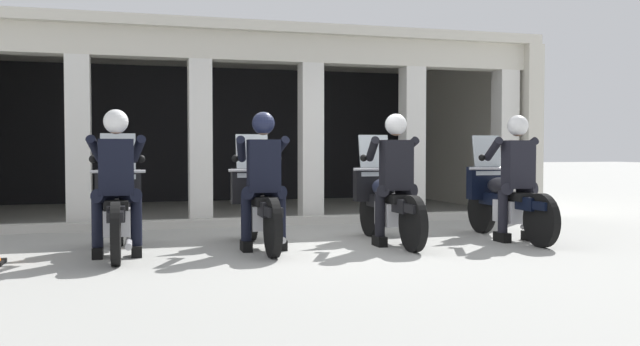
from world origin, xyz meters
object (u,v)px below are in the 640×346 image
police_officer_far_left (116,170)px  police_officer_far_right (517,167)px  police_officer_center_right (395,168)px  motorcycle_far_right (504,200)px  motorcycle_center_right (387,202)px  motorcycle_center_left (259,205)px  police_officer_center_left (263,169)px  motorcycle_far_left (118,208)px

police_officer_far_left → police_officer_far_right: bearing=-2.5°
police_officer_far_left → police_officer_center_right: bearing=-1.4°
police_officer_center_right → motorcycle_far_right: 1.67m
motorcycle_center_right → police_officer_far_right: size_ratio=1.29×
motorcycle_center_right → motorcycle_far_right: same height
motorcycle_center_left → police_officer_center_right: bearing=-10.7°
police_officer_center_left → motorcycle_center_left: bearing=90.5°
motorcycle_far_right → police_officer_far_right: bearing=-97.0°
police_officer_far_right → motorcycle_far_left: bearing=169.1°
police_officer_far_left → police_officer_center_left: (1.60, 0.05, 0.00)m
motorcycle_center_right → police_officer_far_right: (1.60, -0.37, 0.44)m
police_officer_far_right → police_officer_far_left: bearing=172.5°
police_officer_center_left → police_officer_center_right: (1.60, -0.04, 0.00)m
police_officer_far_left → motorcycle_far_right: (4.81, 0.21, -0.44)m
motorcycle_center_right → motorcycle_center_left: bearing=178.4°
motorcycle_center_left → police_officer_center_left: bearing=-89.5°
police_officer_center_right → police_officer_far_right: 1.60m
motorcycle_center_left → police_officer_far_right: 3.26m
police_officer_center_right → police_officer_far_right: (1.60, -0.08, 0.00)m
motorcycle_center_left → police_officer_far_right: (3.20, -0.40, 0.44)m
motorcycle_far_right → police_officer_far_right: size_ratio=1.29×
police_officer_far_left → police_officer_center_right: 3.20m
police_officer_far_left → motorcycle_far_right: police_officer_far_left is taller
police_officer_center_left → police_officer_center_right: size_ratio=1.00×
police_officer_far_left → police_officer_center_left: bearing=0.2°
motorcycle_center_left → motorcycle_far_right: size_ratio=1.00×
motorcycle_far_left → police_officer_center_right: police_officer_center_right is taller
motorcycle_center_right → police_officer_far_right: police_officer_far_right is taller
motorcycle_far_left → police_officer_far_right: 4.84m
motorcycle_center_left → police_officer_center_right: (1.60, -0.32, 0.44)m
motorcycle_center_left → police_officer_far_right: police_officer_far_right is taller
police_officer_far_left → motorcycle_center_left: size_ratio=0.78×
motorcycle_center_left → motorcycle_far_right: same height
motorcycle_center_left → motorcycle_far_right: 3.21m
motorcycle_center_right → police_officer_center_right: (-0.00, -0.28, 0.44)m
police_officer_center_left → police_officer_far_left: bearing=-177.4°
motorcycle_center_right → police_officer_center_right: size_ratio=1.29×
police_officer_center_left → motorcycle_center_right: police_officer_center_left is taller
police_officer_far_right → motorcycle_far_right: bearing=83.0°
police_officer_center_right → motorcycle_far_right: bearing=7.0°
police_officer_center_left → motorcycle_center_right: bearing=9.4°
police_officer_far_left → police_officer_center_left: same height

